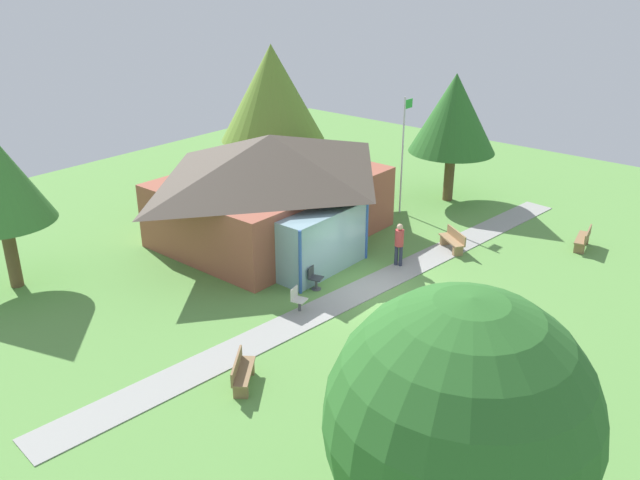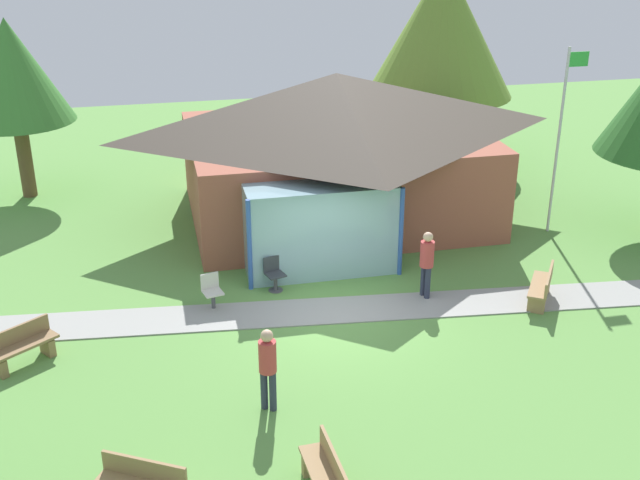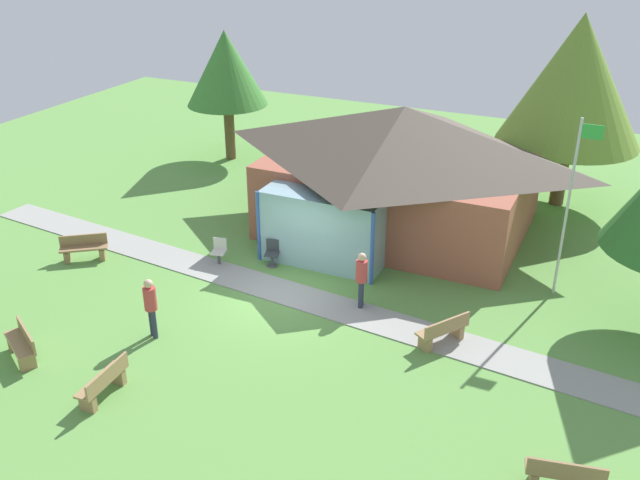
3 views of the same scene
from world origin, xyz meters
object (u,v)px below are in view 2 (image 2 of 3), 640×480
object	(u,v)px
visitor_strolling_lawn	(268,363)
bench_mid_right	(542,287)
bench_front_center	(325,475)
flagpole	(560,133)
visitor_on_path	(427,260)
bench_mid_left	(22,347)
patio_chair_west	(212,292)
patio_chair_porch_left	(274,275)
tree_behind_pavilion_left	(12,72)
tree_behind_pavilion_right	(442,29)
pavilion	(335,145)

from	to	relation	value
visitor_strolling_lawn	bench_mid_right	bearing A→B (deg)	-126.25
bench_mid_right	bench_front_center	bearing A→B (deg)	162.70
flagpole	visitor_on_path	size ratio (longest dim) A/B	3.09
bench_mid_left	patio_chair_west	world-z (taller)	patio_chair_west
patio_chair_porch_left	visitor_on_path	distance (m)	3.80
bench_mid_left	tree_behind_pavilion_left	size ratio (longest dim) A/B	0.26
visitor_strolling_lawn	bench_front_center	bearing A→B (deg)	133.31
bench_mid_right	bench_mid_left	bearing A→B (deg)	123.95
patio_chair_porch_left	tree_behind_pavilion_left	world-z (taller)	tree_behind_pavilion_left
patio_chair_west	tree_behind_pavilion_right	size ratio (longest dim) A/B	0.12
visitor_strolling_lawn	visitor_on_path	bearing A→B (deg)	-108.40
bench_mid_right	bench_mid_left	xyz separation A→B (m)	(-11.97, -0.18, 0.00)
patio_chair_west	patio_chair_porch_left	xyz separation A→B (m)	(1.61, 0.63, 0.00)
pavilion	visitor_on_path	xyz separation A→B (m)	(0.91, -5.72, -1.26)
bench_mid_left	visitor_strolling_lawn	bearing A→B (deg)	114.02
visitor_on_path	tree_behind_pavilion_left	size ratio (longest dim) A/B	0.30
flagpole	visitor_on_path	bearing A→B (deg)	-147.08
bench_front_center	patio_chair_porch_left	xyz separation A→B (m)	(0.41, 7.56, 0.01)
patio_chair_west	bench_front_center	bearing A→B (deg)	86.40
visitor_strolling_lawn	tree_behind_pavilion_left	world-z (taller)	tree_behind_pavilion_left
patio_chair_west	tree_behind_pavilion_left	size ratio (longest dim) A/B	0.15
flagpole	patio_chair_west	size ratio (longest dim) A/B	6.25
visitor_on_path	visitor_strolling_lawn	bearing A→B (deg)	114.47
flagpole	patio_chair_porch_left	distance (m)	9.13
pavilion	visitor_on_path	world-z (taller)	pavilion
bench_front_center	patio_chair_porch_left	distance (m)	7.57
tree_behind_pavilion_right	patio_chair_porch_left	bearing A→B (deg)	-129.51
pavilion	patio_chair_west	world-z (taller)	pavilion
pavilion	patio_chair_porch_left	bearing A→B (deg)	-120.34
tree_behind_pavilion_left	flagpole	bearing A→B (deg)	-22.90
bench_front_center	pavilion	bearing A→B (deg)	-17.19
bench_mid_left	visitor_on_path	world-z (taller)	visitor_on_path
pavilion	visitor_strolling_lawn	size ratio (longest dim) A/B	5.56
bench_front_center	tree_behind_pavilion_left	size ratio (longest dim) A/B	0.27
bench_front_center	tree_behind_pavilion_right	xyz separation A→B (m)	(7.98, 16.73, 4.40)
tree_behind_pavilion_right	patio_chair_west	bearing A→B (deg)	-133.09
flagpole	patio_chair_west	bearing A→B (deg)	-165.42
bench_front_center	visitor_on_path	xyz separation A→B (m)	(3.96, 6.33, 0.62)
bench_front_center	visitor_strolling_lawn	bearing A→B (deg)	8.60
bench_mid_right	visitor_on_path	world-z (taller)	visitor_on_path
bench_mid_left	visitor_strolling_lawn	size ratio (longest dim) A/B	0.84
flagpole	bench_mid_right	world-z (taller)	flagpole
visitor_on_path	tree_behind_pavilion_left	xyz separation A→B (m)	(-10.28, 9.67, 3.06)
flagpole	tree_behind_pavilion_left	bearing A→B (deg)	157.10
patio_chair_west	visitor_on_path	xyz separation A→B (m)	(5.15, -0.59, 0.61)
bench_mid_right	tree_behind_pavilion_right	bearing A→B (deg)	26.22
bench_front_center	patio_chair_porch_left	size ratio (longest dim) A/B	1.77
patio_chair_west	tree_behind_pavilion_left	world-z (taller)	tree_behind_pavilion_left
visitor_on_path	tree_behind_pavilion_left	world-z (taller)	tree_behind_pavilion_left
tree_behind_pavilion_right	tree_behind_pavilion_left	distance (m)	14.34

